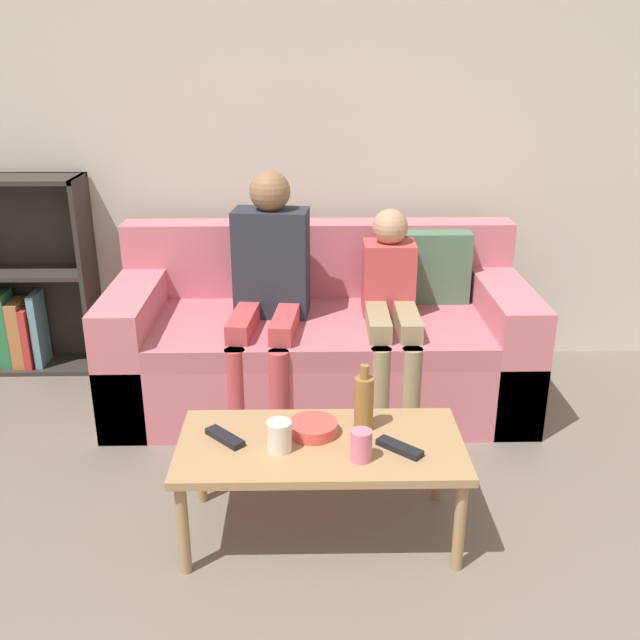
{
  "coord_description": "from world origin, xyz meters",
  "views": [
    {
      "loc": [
        -0.12,
        -0.91,
        1.66
      ],
      "look_at": [
        -0.07,
        1.78,
        0.63
      ],
      "focal_mm": 40.0,
      "sensor_mm": 36.0,
      "label": 1
    }
  ],
  "objects_px": {
    "cup_near": "(279,436)",
    "tv_remote_1": "(400,448)",
    "cup_far": "(361,445)",
    "tv_remote_0": "(225,437)",
    "person_child": "(391,301)",
    "snack_bowl": "(313,428)",
    "bookshelf": "(19,293)",
    "person_adult": "(269,278)",
    "bottle": "(364,402)",
    "coffee_table": "(321,452)",
    "couch": "(321,344)"
  },
  "relations": [
    {
      "from": "cup_far",
      "to": "bookshelf",
      "type": "bearing_deg",
      "value": 136.81
    },
    {
      "from": "cup_near",
      "to": "bottle",
      "type": "height_order",
      "value": "bottle"
    },
    {
      "from": "person_child",
      "to": "coffee_table",
      "type": "bearing_deg",
      "value": -108.93
    },
    {
      "from": "bottle",
      "to": "couch",
      "type": "bearing_deg",
      "value": 97.55
    },
    {
      "from": "bookshelf",
      "to": "coffee_table",
      "type": "xyz_separation_m",
      "value": [
        1.61,
        -1.52,
        -0.08
      ]
    },
    {
      "from": "cup_near",
      "to": "tv_remote_1",
      "type": "xyz_separation_m",
      "value": [
        0.41,
        -0.01,
        -0.04
      ]
    },
    {
      "from": "person_child",
      "to": "couch",
      "type": "bearing_deg",
      "value": 159.46
    },
    {
      "from": "person_child",
      "to": "snack_bowl",
      "type": "height_order",
      "value": "person_child"
    },
    {
      "from": "bookshelf",
      "to": "cup_far",
      "type": "bearing_deg",
      "value": -43.19
    },
    {
      "from": "cup_far",
      "to": "snack_bowl",
      "type": "height_order",
      "value": "cup_far"
    },
    {
      "from": "cup_far",
      "to": "coffee_table",
      "type": "bearing_deg",
      "value": 139.46
    },
    {
      "from": "bookshelf",
      "to": "bottle",
      "type": "relative_size",
      "value": 4.2
    },
    {
      "from": "cup_near",
      "to": "bookshelf",
      "type": "bearing_deg",
      "value": 133.06
    },
    {
      "from": "bookshelf",
      "to": "snack_bowl",
      "type": "distance_m",
      "value": 2.15
    },
    {
      "from": "coffee_table",
      "to": "snack_bowl",
      "type": "relative_size",
      "value": 5.68
    },
    {
      "from": "person_child",
      "to": "tv_remote_0",
      "type": "distance_m",
      "value": 1.18
    },
    {
      "from": "bookshelf",
      "to": "snack_bowl",
      "type": "bearing_deg",
      "value": -42.69
    },
    {
      "from": "coffee_table",
      "to": "tv_remote_0",
      "type": "relative_size",
      "value": 6.41
    },
    {
      "from": "cup_near",
      "to": "tv_remote_1",
      "type": "height_order",
      "value": "cup_near"
    },
    {
      "from": "cup_far",
      "to": "tv_remote_0",
      "type": "height_order",
      "value": "cup_far"
    },
    {
      "from": "bookshelf",
      "to": "person_adult",
      "type": "height_order",
      "value": "person_adult"
    },
    {
      "from": "bookshelf",
      "to": "cup_near",
      "type": "distance_m",
      "value": 2.14
    },
    {
      "from": "couch",
      "to": "cup_near",
      "type": "distance_m",
      "value": 1.17
    },
    {
      "from": "cup_near",
      "to": "person_child",
      "type": "bearing_deg",
      "value": 64.39
    },
    {
      "from": "coffee_table",
      "to": "snack_bowl",
      "type": "distance_m",
      "value": 0.09
    },
    {
      "from": "coffee_table",
      "to": "bottle",
      "type": "height_order",
      "value": "bottle"
    },
    {
      "from": "couch",
      "to": "tv_remote_0",
      "type": "xyz_separation_m",
      "value": [
        -0.36,
        -1.08,
        0.1
      ]
    },
    {
      "from": "person_child",
      "to": "cup_far",
      "type": "distance_m",
      "value": 1.11
    },
    {
      "from": "cup_near",
      "to": "tv_remote_0",
      "type": "relative_size",
      "value": 0.69
    },
    {
      "from": "coffee_table",
      "to": "cup_near",
      "type": "bearing_deg",
      "value": -161.14
    },
    {
      "from": "person_adult",
      "to": "cup_far",
      "type": "xyz_separation_m",
      "value": [
        0.36,
        -1.13,
        -0.23
      ]
    },
    {
      "from": "coffee_table",
      "to": "bottle",
      "type": "relative_size",
      "value": 3.99
    },
    {
      "from": "tv_remote_0",
      "to": "cup_near",
      "type": "bearing_deg",
      "value": -63.31
    },
    {
      "from": "snack_bowl",
      "to": "bottle",
      "type": "height_order",
      "value": "bottle"
    },
    {
      "from": "bookshelf",
      "to": "tv_remote_1",
      "type": "relative_size",
      "value": 6.66
    },
    {
      "from": "person_adult",
      "to": "tv_remote_0",
      "type": "relative_size",
      "value": 7.33
    },
    {
      "from": "couch",
      "to": "bottle",
      "type": "relative_size",
      "value": 7.97
    },
    {
      "from": "bookshelf",
      "to": "tv_remote_1",
      "type": "bearing_deg",
      "value": -40.1
    },
    {
      "from": "couch",
      "to": "snack_bowl",
      "type": "height_order",
      "value": "couch"
    },
    {
      "from": "cup_far",
      "to": "tv_remote_0",
      "type": "relative_size",
      "value": 0.69
    },
    {
      "from": "couch",
      "to": "tv_remote_0",
      "type": "bearing_deg",
      "value": -108.43
    },
    {
      "from": "couch",
      "to": "bookshelf",
      "type": "xyz_separation_m",
      "value": [
        -1.63,
        0.42,
        0.13
      ]
    },
    {
      "from": "coffee_table",
      "to": "snack_bowl",
      "type": "height_order",
      "value": "snack_bowl"
    },
    {
      "from": "bottle",
      "to": "bookshelf",
      "type": "bearing_deg",
      "value": 141.04
    },
    {
      "from": "coffee_table",
      "to": "tv_remote_1",
      "type": "distance_m",
      "value": 0.28
    },
    {
      "from": "tv_remote_1",
      "to": "cup_far",
      "type": "bearing_deg",
      "value": 153.81
    },
    {
      "from": "person_adult",
      "to": "tv_remote_1",
      "type": "distance_m",
      "value": 1.21
    },
    {
      "from": "person_child",
      "to": "tv_remote_1",
      "type": "distance_m",
      "value": 1.05
    },
    {
      "from": "couch",
      "to": "person_adult",
      "type": "bearing_deg",
      "value": -160.73
    },
    {
      "from": "person_adult",
      "to": "cup_far",
      "type": "bearing_deg",
      "value": -66.19
    }
  ]
}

